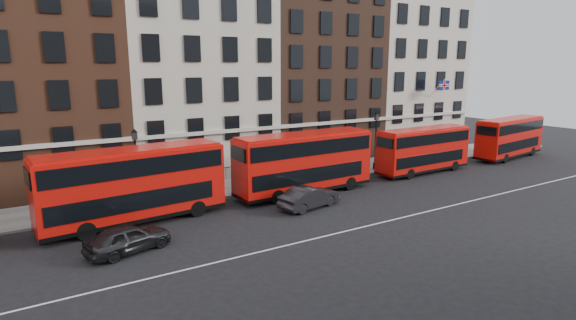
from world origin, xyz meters
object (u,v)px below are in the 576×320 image
bus_b (133,184)px  bus_d (423,149)px  traffic_light (445,138)px  car_rear (128,238)px  bus_c (304,162)px  bus_e (510,137)px  car_front (309,197)px

bus_b → bus_d: 25.40m
traffic_light → car_rear: bearing=-168.3°
traffic_light → bus_c: bearing=-172.7°
bus_c → bus_e: (25.91, -0.00, -0.23)m
car_rear → car_front: bearing=-99.1°
bus_d → bus_b: bearing=178.9°
bus_c → bus_d: size_ratio=1.14×
bus_b → car_rear: bearing=-112.5°
traffic_light → bus_b: bearing=-175.6°
bus_b → bus_c: 12.49m
bus_d → bus_c: bearing=178.9°
bus_b → car_rear: (-1.37, -4.35, -1.76)m
bus_d → car_front: bus_d is taller
bus_c → traffic_light: size_ratio=3.39×
bus_d → car_front: 14.94m
traffic_light → bus_e: bearing=-18.4°
bus_b → traffic_light: 31.31m
bus_e → traffic_light: size_ratio=3.13×
car_rear → traffic_light: size_ratio=1.34×
car_front → bus_d: bearing=-89.6°
bus_c → traffic_light: (18.73, 2.39, -0.04)m
bus_c → bus_e: 25.91m
bus_c → bus_e: size_ratio=1.09×
car_front → car_rear: bearing=83.9°
car_front → traffic_light: (20.35, 5.54, 1.69)m
bus_d → car_rear: (-26.77, -4.35, -1.45)m
bus_c → bus_d: (12.91, 0.00, -0.29)m
car_front → traffic_light: size_ratio=1.41×
bus_b → bus_d: bus_b is taller
car_rear → bus_c: bearing=-87.3°
car_rear → traffic_light: (32.59, 6.75, 1.70)m
bus_c → traffic_light: bus_c is taller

